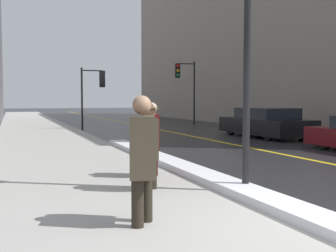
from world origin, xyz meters
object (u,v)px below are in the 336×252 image
traffic_light_far (184,79)px  traffic_light_near (95,85)px  parked_car_black (265,123)px  pedestrian_nearside (142,154)px  pedestrian_in_glasses (152,136)px  pedestrian_in_fedora (150,142)px

traffic_light_far → traffic_light_near: bearing=25.4°
traffic_light_near → traffic_light_far: traffic_light_far is taller
parked_car_black → pedestrian_nearside: bearing=139.6°
pedestrian_nearside → parked_car_black: size_ratio=0.34×
pedestrian_in_glasses → parked_car_black: bearing=149.3°
traffic_light_near → pedestrian_in_fedora: (-2.10, -16.04, -1.54)m
traffic_light_far → pedestrian_in_glasses: 18.47m
traffic_light_far → pedestrian_in_fedora: (-8.14, -17.88, -2.06)m
parked_car_black → traffic_light_far: bearing=-1.5°
traffic_light_near → pedestrian_nearside: size_ratio=2.03×
pedestrian_nearside → parked_car_black: bearing=155.4°
pedestrian_in_glasses → pedestrian_in_fedora: bearing=-4.5°
traffic_light_near → pedestrian_nearside: bearing=-94.7°
pedestrian_in_glasses → parked_car_black: 10.45m
traffic_light_near → traffic_light_far: (6.04, 1.83, 0.52)m
pedestrian_nearside → pedestrian_in_glasses: bearing=174.9°
traffic_light_near → parked_car_black: traffic_light_near is taller
traffic_light_far → pedestrian_in_glasses: bearing=73.7°
traffic_light_near → pedestrian_in_fedora: traffic_light_near is taller
traffic_light_far → parked_car_black: (-0.18, -9.41, -2.32)m
pedestrian_in_glasses → parked_car_black: (7.52, 7.25, -0.26)m
pedestrian_nearside → pedestrian_in_glasses: 3.32m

